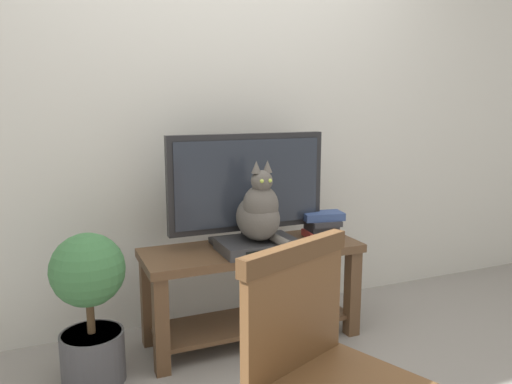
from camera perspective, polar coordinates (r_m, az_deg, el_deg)
The scene contains 8 objects.
back_wall at distance 2.97m, azimuth -4.99°, elevation 12.23°, with size 7.00×0.12×2.80m, color beige.
tv_stand at distance 2.74m, azimuth -0.41°, elevation -9.76°, with size 1.18×0.42×0.53m.
tv at distance 2.67m, azimuth -0.99°, elevation 0.55°, with size 0.88×0.20×0.60m.
media_box at distance 2.60m, azimuth 0.21°, elevation -6.13°, with size 0.40×0.28×0.06m.
cat at distance 2.54m, azimuth 0.38°, elevation -2.30°, with size 0.21×0.37×0.42m.
wooden_chair at distance 1.60m, azimuth 7.97°, elevation -19.23°, with size 0.60×0.60×0.87m.
book_stack at distance 2.88m, azimuth 7.63°, elevation -3.68°, with size 0.25×0.18×0.14m.
potted_plant at distance 2.46m, azimuth -18.54°, elevation -11.87°, with size 0.34×0.34×0.72m.
Camera 1 is at (-0.92, -1.87, 1.30)m, focal length 34.88 mm.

